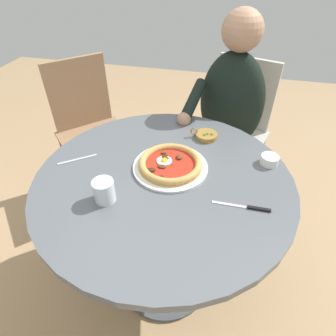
# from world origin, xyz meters

# --- Properties ---
(ground_plane) EXTENTS (6.00, 6.00, 0.02)m
(ground_plane) POSITION_xyz_m (0.00, 0.00, -0.01)
(ground_plane) COLOR tan
(dining_table) EXTENTS (0.99, 0.99, 0.72)m
(dining_table) POSITION_xyz_m (0.00, 0.00, 0.58)
(dining_table) COLOR #565B60
(dining_table) RESTS_ON ground
(pizza_on_plate) EXTENTS (0.30, 0.30, 0.04)m
(pizza_on_plate) POSITION_xyz_m (0.06, -0.01, 0.73)
(pizza_on_plate) COLOR white
(pizza_on_plate) RESTS_ON dining_table
(water_glass) EXTENTS (0.07, 0.07, 0.08)m
(water_glass) POSITION_xyz_m (-0.16, 0.17, 0.75)
(water_glass) COLOR silver
(water_glass) RESTS_ON dining_table
(steak_knife) EXTENTS (0.01, 0.20, 0.01)m
(steak_knife) POSITION_xyz_m (-0.09, -0.32, 0.72)
(steak_knife) COLOR silver
(steak_knife) RESTS_ON dining_table
(ramekin_capers) EXTENTS (0.07, 0.07, 0.04)m
(ramekin_capers) POSITION_xyz_m (0.18, -0.40, 0.74)
(ramekin_capers) COLOR white
(ramekin_capers) RESTS_ON dining_table
(olive_pan) EXTENTS (0.10, 0.12, 0.05)m
(olive_pan) POSITION_xyz_m (0.31, -0.12, 0.73)
(olive_pan) COLOR olive
(olive_pan) RESTS_ON dining_table
(fork_utensil) EXTENTS (0.10, 0.13, 0.00)m
(fork_utensil) POSITION_xyz_m (0.02, 0.37, 0.72)
(fork_utensil) COLOR #BCBCC1
(fork_utensil) RESTS_ON dining_table
(diner_person) EXTENTS (0.48, 0.45, 1.19)m
(diner_person) POSITION_xyz_m (0.67, -0.21, 0.53)
(diner_person) COLOR #282833
(diner_person) RESTS_ON ground
(cafe_chair_diner) EXTENTS (0.51, 0.51, 0.90)m
(cafe_chair_diner) POSITION_xyz_m (0.81, -0.26, 0.54)
(cafe_chair_diner) COLOR beige
(cafe_chair_diner) RESTS_ON ground
(cafe_chair_spare_far) EXTENTS (0.58, 0.58, 0.89)m
(cafe_chair_spare_far) POSITION_xyz_m (0.61, 0.64, 0.53)
(cafe_chair_spare_far) COLOR #957050
(cafe_chair_spare_far) RESTS_ON ground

